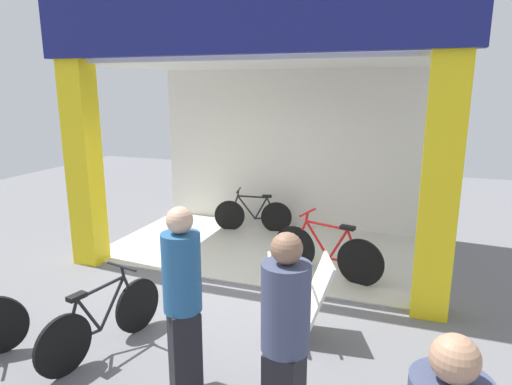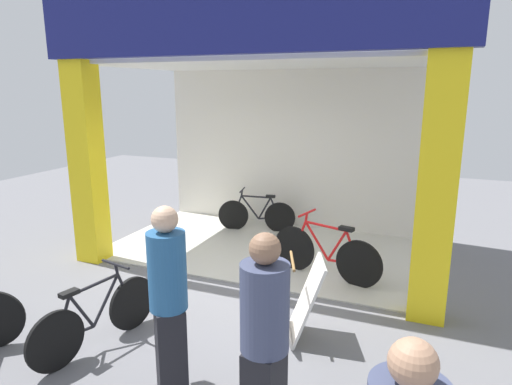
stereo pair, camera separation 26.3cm
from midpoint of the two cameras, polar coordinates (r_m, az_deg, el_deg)
ground_plane at (r=6.38m, az=-1.33°, el=-11.54°), size 18.75×18.75×0.00m
shop_facade at (r=7.20m, az=3.30°, el=8.46°), size 5.58×3.25×3.91m
bicycle_inside_0 at (r=6.51m, az=9.99°, el=-7.65°), size 1.66×0.54×0.93m
bicycle_inside_1 at (r=8.48m, az=0.97°, el=-2.84°), size 1.45×0.43×0.81m
bicycle_parked_0 at (r=5.07m, az=-18.22°, el=-14.92°), size 0.45×1.52×0.85m
sandwich_board_sign at (r=4.98m, az=6.12°, el=-13.34°), size 0.81×0.74×0.91m
pedestrian_0 at (r=3.93m, az=-9.15°, el=-13.78°), size 0.54×0.57×1.75m
pedestrian_1 at (r=3.36m, az=3.46°, el=-18.71°), size 0.38×0.38×1.73m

